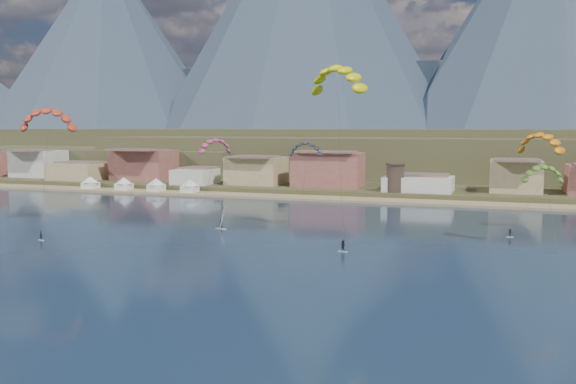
{
  "coord_description": "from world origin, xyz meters",
  "views": [
    {
      "loc": [
        33.31,
        -65.02,
        20.74
      ],
      "look_at": [
        0.0,
        32.0,
        10.0
      ],
      "focal_mm": 38.31,
      "sensor_mm": 36.0,
      "label": 1
    }
  ],
  "objects_px": {
    "watchtower": "(395,177)",
    "kitesurfer_red": "(48,116)",
    "kitesurfer_yellow": "(338,76)",
    "windsurfer": "(222,222)",
    "kitesurfer_green": "(543,172)"
  },
  "relations": [
    {
      "from": "watchtower",
      "to": "kitesurfer_green",
      "type": "distance_m",
      "value": 59.72
    },
    {
      "from": "kitesurfer_red",
      "to": "kitesurfer_yellow",
      "type": "relative_size",
      "value": 0.82
    },
    {
      "from": "kitesurfer_green",
      "to": "windsurfer",
      "type": "height_order",
      "value": "kitesurfer_green"
    },
    {
      "from": "kitesurfer_green",
      "to": "kitesurfer_red",
      "type": "bearing_deg",
      "value": -164.56
    },
    {
      "from": "watchtower",
      "to": "kitesurfer_red",
      "type": "relative_size",
      "value": 0.3
    },
    {
      "from": "kitesurfer_yellow",
      "to": "kitesurfer_green",
      "type": "bearing_deg",
      "value": 26.2
    },
    {
      "from": "kitesurfer_red",
      "to": "kitesurfer_yellow",
      "type": "bearing_deg",
      "value": 8.02
    },
    {
      "from": "kitesurfer_yellow",
      "to": "windsurfer",
      "type": "xyz_separation_m",
      "value": [
        -24.4,
        -0.12,
        -29.04
      ]
    },
    {
      "from": "kitesurfer_red",
      "to": "kitesurfer_yellow",
      "type": "distance_m",
      "value": 60.97
    },
    {
      "from": "watchtower",
      "to": "kitesurfer_red",
      "type": "distance_m",
      "value": 96.93
    },
    {
      "from": "watchtower",
      "to": "kitesurfer_yellow",
      "type": "relative_size",
      "value": 0.25
    },
    {
      "from": "kitesurfer_green",
      "to": "windsurfer",
      "type": "distance_m",
      "value": 65.56
    },
    {
      "from": "watchtower",
      "to": "kitesurfer_green",
      "type": "height_order",
      "value": "kitesurfer_green"
    },
    {
      "from": "kitesurfer_green",
      "to": "kitesurfer_yellow",
      "type": "bearing_deg",
      "value": -153.8
    },
    {
      "from": "watchtower",
      "to": "kitesurfer_yellow",
      "type": "height_order",
      "value": "kitesurfer_yellow"
    }
  ]
}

